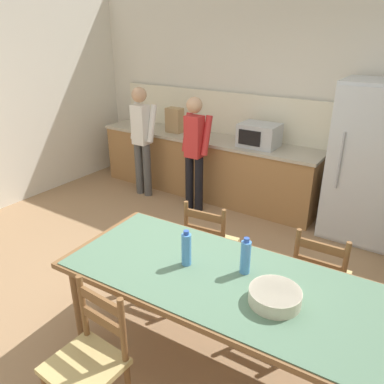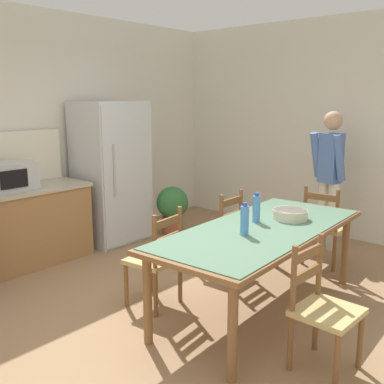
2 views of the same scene
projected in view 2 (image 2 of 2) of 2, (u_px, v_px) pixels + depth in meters
The scene contains 15 objects.
ground_plane at pixel (178, 321), 3.82m from camera, with size 8.32×8.32×0.00m, color #9E7A56.
wall_back at pixel (10, 134), 5.23m from camera, with size 6.52×0.12×2.90m, color silver.
wall_right at pixel (345, 129), 5.92m from camera, with size 0.12×5.20×2.90m, color silver.
refrigerator at pixel (112, 172), 5.84m from camera, with size 0.82×0.73×1.82m.
microwave at pixel (10, 176), 4.82m from camera, with size 0.50×0.39×0.30m.
dining_table at pixel (261, 235), 3.89m from camera, with size 2.30×1.08×0.77m.
bottle_near_centre at pixel (245, 220), 3.63m from camera, with size 0.07×0.07×0.27m.
bottle_off_centre at pixel (256, 209), 4.01m from camera, with size 0.07×0.07×0.27m.
serving_bowl at pixel (290, 214), 4.12m from camera, with size 0.32×0.32×0.09m.
chair_side_near_left at pixel (322, 309), 3.09m from camera, with size 0.44×0.42×0.91m.
chair_side_far_left at pixel (156, 259), 4.03m from camera, with size 0.46×0.45×0.91m.
chair_side_far_right at pixel (221, 233), 4.80m from camera, with size 0.43×0.42×0.91m.
chair_head_end at pixel (324, 227), 5.03m from camera, with size 0.42×0.44×0.91m.
person_by_table at pixel (329, 173), 5.47m from camera, with size 0.34×0.47×1.71m.
potted_plant at pixel (172, 207), 6.18m from camera, with size 0.44×0.44×0.67m.
Camera 2 is at (-2.57, -2.39, 1.87)m, focal length 42.00 mm.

